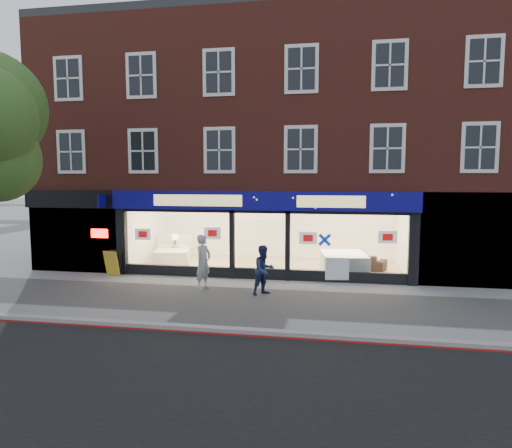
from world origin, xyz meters
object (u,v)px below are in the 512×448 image
(sofa, at_px, (358,261))
(pedestrian_grey, at_px, (203,262))
(a_board, at_px, (113,263))
(mattress_stack, at_px, (343,264))
(pedestrian_blue, at_px, (264,270))
(display_bed, at_px, (173,254))

(sofa, xyz_separation_m, pedestrian_grey, (-5.34, -3.90, 0.52))
(sofa, bearing_deg, a_board, 33.24)
(mattress_stack, distance_m, sofa, 1.27)
(mattress_stack, xyz_separation_m, a_board, (-8.83, -1.30, -0.01))
(mattress_stack, bearing_deg, pedestrian_grey, -149.56)
(pedestrian_blue, bearing_deg, sofa, 6.79)
(sofa, xyz_separation_m, pedestrian_blue, (-3.18, -4.28, 0.40))
(a_board, distance_m, pedestrian_grey, 4.38)
(mattress_stack, height_order, sofa, mattress_stack)
(display_bed, bearing_deg, pedestrian_grey, -71.73)
(mattress_stack, relative_size, pedestrian_grey, 1.22)
(display_bed, relative_size, pedestrian_grey, 1.19)
(mattress_stack, relative_size, sofa, 1.06)
(sofa, relative_size, pedestrian_grey, 1.16)
(mattress_stack, bearing_deg, pedestrian_blue, -129.15)
(display_bed, relative_size, sofa, 1.03)
(display_bed, bearing_deg, pedestrian_blue, -57.78)
(pedestrian_grey, bearing_deg, a_board, 92.05)
(mattress_stack, bearing_deg, a_board, -171.63)
(a_board, bearing_deg, pedestrian_grey, -6.71)
(sofa, bearing_deg, display_bed, 16.15)
(display_bed, height_order, sofa, display_bed)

